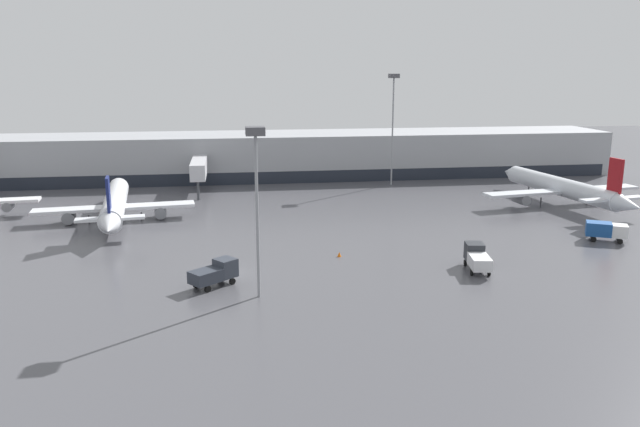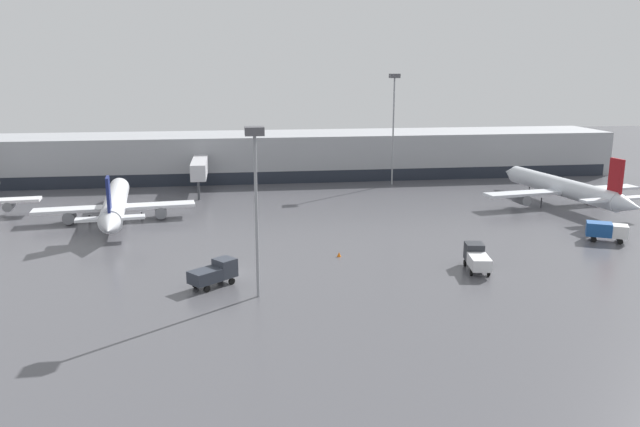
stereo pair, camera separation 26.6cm
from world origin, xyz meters
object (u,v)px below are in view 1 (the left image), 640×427
parked_jet_1 (115,204)px  apron_light_mast_1 (393,99)px  service_truck_0 (477,257)px  service_truck_1 (215,272)px  apron_light_mast_0 (256,163)px  parked_jet_2 (563,188)px  traffic_cone_0 (339,254)px  service_truck_2 (606,230)px

parked_jet_1 → apron_light_mast_1: bearing=-71.1°
service_truck_0 → service_truck_1: (-28.82, -1.08, -0.03)m
parked_jet_1 → apron_light_mast_0: (19.38, -34.53, 10.82)m
parked_jet_1 → service_truck_1: bearing=-160.5°
service_truck_0 → parked_jet_2: bearing=-32.2°
parked_jet_1 → parked_jet_2: size_ratio=0.99×
parked_jet_2 → apron_light_mast_0: size_ratio=2.03×
parked_jet_2 → service_truck_0: bearing=130.1°
parked_jet_1 → parked_jet_2: (70.89, 0.51, 0.40)m
service_truck_1 → traffic_cone_0: 16.75m
parked_jet_1 → apron_light_mast_0: 41.05m
parked_jet_1 → apron_light_mast_1: 54.79m
parked_jet_2 → apron_light_mast_1: 34.79m
service_truck_1 → apron_light_mast_1: (32.78, 53.64, 14.84)m
traffic_cone_0 → parked_jet_2: bearing=29.1°
service_truck_0 → traffic_cone_0: bearing=72.9°
service_truck_2 → apron_light_mast_0: apron_light_mast_0 is taller
parked_jet_1 → traffic_cone_0: bearing=-133.9°
service_truck_0 → service_truck_1: 28.84m
traffic_cone_0 → apron_light_mast_0: apron_light_mast_0 is taller
apron_light_mast_1 → parked_jet_2: bearing=-44.1°
service_truck_0 → apron_light_mast_0: 27.67m
parked_jet_1 → service_truck_2: bearing=-114.3°
service_truck_0 → service_truck_1: service_truck_0 is taller
apron_light_mast_1 → apron_light_mast_0: bearing=-116.4°
service_truck_0 → apron_light_mast_1: apron_light_mast_1 is taller
parked_jet_2 → traffic_cone_0: size_ratio=58.83×
traffic_cone_0 → apron_light_mast_0: size_ratio=0.03×
service_truck_1 → service_truck_2: bearing=-27.4°
parked_jet_1 → service_truck_1: (15.07, -30.76, -1.07)m
traffic_cone_0 → service_truck_0: bearing=-26.7°
service_truck_1 → apron_light_mast_0: apron_light_mast_0 is taller
service_truck_2 → apron_light_mast_0: 49.25m
apron_light_mast_1 → traffic_cone_0: bearing=-111.9°
service_truck_0 → traffic_cone_0: (-14.31, 7.21, -1.19)m
apron_light_mast_0 → apron_light_mast_1: apron_light_mast_1 is taller
service_truck_2 → service_truck_0: bearing=-129.2°
service_truck_1 → parked_jet_2: bearing=-9.5°
service_truck_1 → service_truck_0: bearing=-36.6°
service_truck_0 → apron_light_mast_1: size_ratio=0.28×
service_truck_2 → apron_light_mast_1: bearing=139.5°
parked_jet_1 → traffic_cone_0: (29.58, -22.47, -2.24)m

